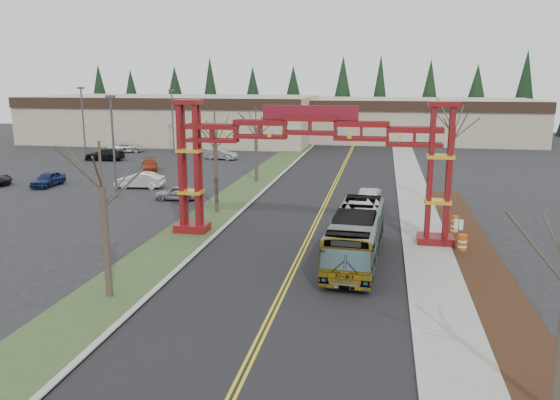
% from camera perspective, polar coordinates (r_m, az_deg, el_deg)
% --- Properties ---
extents(ground, '(200.00, 200.00, 0.00)m').
position_cam_1_polar(ground, '(19.57, -4.50, -18.86)').
color(ground, black).
rests_on(ground, ground).
extents(road, '(12.00, 110.00, 0.02)m').
position_cam_1_polar(road, '(42.58, 4.29, -1.37)').
color(road, black).
rests_on(road, ground).
extents(lane_line_left, '(0.12, 100.00, 0.01)m').
position_cam_1_polar(lane_line_left, '(42.58, 4.13, -1.34)').
color(lane_line_left, gold).
rests_on(lane_line_left, road).
extents(lane_line_right, '(0.12, 100.00, 0.01)m').
position_cam_1_polar(lane_line_right, '(42.56, 4.45, -1.35)').
color(lane_line_right, gold).
rests_on(lane_line_right, road).
extents(curb_right, '(0.30, 110.00, 0.15)m').
position_cam_1_polar(curb_right, '(42.35, 12.59, -1.62)').
color(curb_right, '#A3A49E').
rests_on(curb_right, ground).
extents(sidewalk_right, '(2.60, 110.00, 0.14)m').
position_cam_1_polar(sidewalk_right, '(42.43, 14.55, -1.70)').
color(sidewalk_right, gray).
rests_on(sidewalk_right, ground).
extents(landscape_strip, '(2.60, 50.00, 0.12)m').
position_cam_1_polar(landscape_strip, '(28.56, 21.70, -9.18)').
color(landscape_strip, black).
rests_on(landscape_strip, ground).
extents(grass_median, '(4.00, 110.00, 0.08)m').
position_cam_1_polar(grass_median, '(44.14, -6.08, -0.86)').
color(grass_median, '#2C4020').
rests_on(grass_median, ground).
extents(curb_left, '(0.30, 110.00, 0.15)m').
position_cam_1_polar(curb_left, '(43.64, -3.76, -0.93)').
color(curb_left, '#A3A49E').
rests_on(curb_left, ground).
extents(gateway_arch, '(18.20, 1.60, 8.90)m').
position_cam_1_polar(gateway_arch, '(34.65, 3.13, 5.52)').
color(gateway_arch, '#570B0B').
rests_on(gateway_arch, ground).
extents(retail_building_west, '(46.00, 22.30, 7.50)m').
position_cam_1_polar(retail_building_west, '(94.80, -10.81, 8.37)').
color(retail_building_west, gray).
rests_on(retail_building_west, ground).
extents(retail_building_east, '(38.00, 20.30, 7.00)m').
position_cam_1_polar(retail_building_east, '(96.44, 14.07, 8.14)').
color(retail_building_east, gray).
rests_on(retail_building_east, ground).
extents(conifer_treeline, '(116.10, 5.60, 13.00)m').
position_cam_1_polar(conifer_treeline, '(108.25, 8.57, 10.38)').
color(conifer_treeline, black).
rests_on(conifer_treeline, ground).
extents(transit_bus, '(3.07, 10.92, 3.01)m').
position_cam_1_polar(transit_bus, '(31.34, 7.96, -3.69)').
color(transit_bus, '#9FA1A7').
rests_on(transit_bus, ground).
extents(silver_sedan, '(2.03, 4.41, 1.40)m').
position_cam_1_polar(silver_sedan, '(45.19, 9.25, 0.21)').
color(silver_sedan, '#A5A8AD').
rests_on(silver_sedan, ground).
extents(parked_car_near_a, '(3.87, 1.81, 1.28)m').
position_cam_1_polar(parked_car_near_a, '(47.82, -10.69, 0.76)').
color(parked_car_near_a, '#94959B').
rests_on(parked_car_near_a, ground).
extents(parked_car_near_b, '(4.70, 1.98, 1.51)m').
position_cam_1_polar(parked_car_near_b, '(53.89, -14.44, 2.01)').
color(parked_car_near_b, white).
rests_on(parked_car_near_b, ground).
extents(parked_car_mid_a, '(3.29, 4.69, 1.26)m').
position_cam_1_polar(parked_car_mid_a, '(63.97, -13.50, 3.55)').
color(parked_car_mid_a, maroon).
rests_on(parked_car_mid_a, ground).
extents(parked_car_mid_b, '(1.67, 4.14, 1.41)m').
position_cam_1_polar(parked_car_mid_b, '(57.63, -23.08, 2.01)').
color(parked_car_mid_b, navy).
rests_on(parked_car_mid_b, ground).
extents(parked_car_far_a, '(4.51, 2.30, 1.42)m').
position_cam_1_polar(parked_car_far_a, '(71.51, -6.16, 4.79)').
color(parked_car_far_a, '#989A9F').
rests_on(parked_car_far_a, ground).
extents(parked_car_far_b, '(5.55, 4.01, 1.40)m').
position_cam_1_polar(parked_car_far_b, '(81.44, -15.82, 5.32)').
color(parked_car_far_b, silver).
rests_on(parked_car_far_b, ground).
extents(parked_car_far_c, '(5.21, 2.31, 1.49)m').
position_cam_1_polar(parked_car_far_c, '(73.95, -17.87, 4.54)').
color(parked_car_far_c, black).
rests_on(parked_car_far_c, ground).
extents(bare_tree_median_near, '(3.17, 3.17, 7.49)m').
position_cam_1_polar(bare_tree_median_near, '(26.17, -18.11, 1.27)').
color(bare_tree_median_near, '#382D26').
rests_on(bare_tree_median_near, ground).
extents(bare_tree_median_mid, '(3.07, 3.07, 7.92)m').
position_cam_1_polar(bare_tree_median_mid, '(41.88, -6.81, 6.48)').
color(bare_tree_median_mid, '#382D26').
rests_on(bare_tree_median_mid, ground).
extents(bare_tree_median_far, '(3.31, 3.31, 7.49)m').
position_cam_1_polar(bare_tree_median_far, '(54.99, -2.53, 7.36)').
color(bare_tree_median_far, '#382D26').
rests_on(bare_tree_median_far, ground).
extents(bare_tree_right_far, '(3.20, 3.20, 8.58)m').
position_cam_1_polar(bare_tree_right_far, '(45.32, 17.74, 7.14)').
color(bare_tree_right_far, '#382D26').
rests_on(bare_tree_right_far, ground).
extents(light_pole_near, '(0.77, 0.39, 8.88)m').
position_cam_1_polar(light_pole_near, '(49.30, -17.04, 6.07)').
color(light_pole_near, '#3F3F44').
rests_on(light_pole_near, ground).
extents(light_pole_mid, '(0.80, 0.40, 9.27)m').
position_cam_1_polar(light_pole_mid, '(74.20, -19.89, 8.02)').
color(light_pole_mid, '#3F3F44').
rests_on(light_pole_mid, ground).
extents(light_pole_far, '(0.77, 0.38, 8.87)m').
position_cam_1_polar(light_pole_far, '(76.85, -11.16, 8.48)').
color(light_pole_far, '#3F3F44').
rests_on(light_pole_far, ground).
extents(street_sign, '(0.49, 0.25, 2.27)m').
position_cam_1_polar(street_sign, '(33.36, 18.14, -2.98)').
color(street_sign, '#3F3F44').
rests_on(street_sign, ground).
extents(barrel_south, '(0.59, 0.59, 1.09)m').
position_cam_1_polar(barrel_south, '(34.63, 18.48, -4.32)').
color(barrel_south, '#CD4B0B').
rests_on(barrel_south, ground).
extents(barrel_mid, '(0.51, 0.51, 0.95)m').
position_cam_1_polar(barrel_mid, '(38.33, 17.76, -2.78)').
color(barrel_mid, '#CD4B0B').
rests_on(barrel_mid, ground).
extents(barrel_north, '(0.48, 0.48, 0.88)m').
position_cam_1_polar(barrel_north, '(40.01, 17.83, -2.21)').
color(barrel_north, '#CD4B0B').
rests_on(barrel_north, ground).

